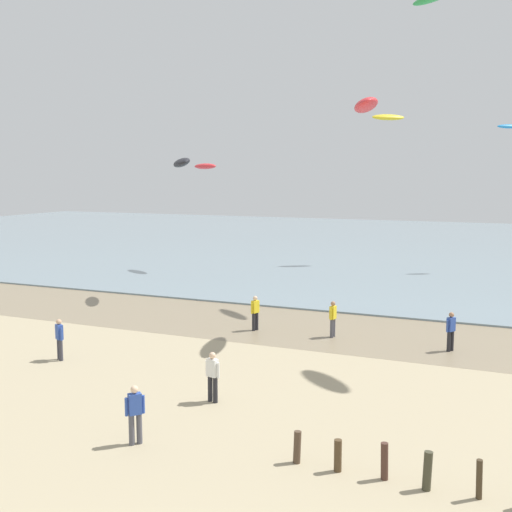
{
  "coord_description": "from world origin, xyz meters",
  "views": [
    {
      "loc": [
        6.1,
        -6.42,
        7.54
      ],
      "look_at": [
        -1.59,
        11.73,
        4.96
      ],
      "focal_mm": 43.64,
      "sensor_mm": 36.0,
      "label": 1
    }
  ],
  "objects": [
    {
      "name": "wet_sand_strip",
      "position": [
        0.0,
        22.26,
        0.0
      ],
      "size": [
        120.0,
        7.62,
        0.01
      ],
      "primitive_type": "cube",
      "color": "#84755B",
      "rests_on": "ground"
    },
    {
      "name": "sea",
      "position": [
        0.0,
        61.07,
        0.05
      ],
      "size": [
        160.0,
        70.0,
        0.1
      ],
      "primitive_type": "cube",
      "color": "gray",
      "rests_on": "ground"
    },
    {
      "name": "person_nearest_camera",
      "position": [
        3.66,
        20.78,
        0.92
      ],
      "size": [
        0.37,
        0.5,
        1.71
      ],
      "color": "#232328",
      "rests_on": "ground"
    },
    {
      "name": "person_mid_beach",
      "position": [
        -3.02,
        11.4,
        0.92
      ],
      "size": [
        0.56,
        0.29,
        1.71
      ],
      "color": "#232328",
      "rests_on": "ground"
    },
    {
      "name": "person_by_waterline",
      "position": [
        -10.93,
        13.19,
        0.92
      ],
      "size": [
        0.5,
        0.37,
        1.71
      ],
      "color": "#383842",
      "rests_on": "ground"
    },
    {
      "name": "person_left_flank",
      "position": [
        -5.48,
        20.81,
        0.92
      ],
      "size": [
        0.33,
        0.54,
        1.71
      ],
      "color": "#232328",
      "rests_on": "ground"
    },
    {
      "name": "person_far_down_beach",
      "position": [
        -1.65,
        21.04,
        0.92
      ],
      "size": [
        0.27,
        0.57,
        1.71
      ],
      "color": "#4C4C56",
      "rests_on": "ground"
    },
    {
      "name": "person_trailing_behind",
      "position": [
        -3.54,
        7.62,
        0.92
      ],
      "size": [
        0.41,
        0.45,
        1.71
      ],
      "color": "#4C4C56",
      "rests_on": "ground"
    },
    {
      "name": "kite_aloft_0",
      "position": [
        -12.92,
        26.89,
        8.27
      ],
      "size": [
        2.72,
        3.05,
        0.82
      ],
      "primitive_type": "ellipsoid",
      "rotation": [
        -0.39,
        0.0,
        2.23
      ],
      "color": "black"
    },
    {
      "name": "kite_aloft_3",
      "position": [
        -16.61,
        37.02,
        8.19
      ],
      "size": [
        2.83,
        2.14,
        0.46
      ],
      "primitive_type": "ellipsoid",
      "rotation": [
        0.02,
        0.0,
        5.76
      ],
      "color": "red"
    },
    {
      "name": "kite_aloft_5",
      "position": [
        5.04,
        45.69,
        11.2
      ],
      "size": [
        1.95,
        1.51,
        0.45
      ],
      "primitive_type": "ellipsoid",
      "rotation": [
        -0.27,
        0.0,
        3.67
      ],
      "color": "#2384D1"
    },
    {
      "name": "kite_aloft_7",
      "position": [
        -4.31,
        46.31,
        12.27
      ],
      "size": [
        2.88,
        2.33,
        0.73
      ],
      "primitive_type": "ellipsoid",
      "rotation": [
        0.36,
        0.0,
        0.57
      ],
      "color": "yellow"
    },
    {
      "name": "kite_aloft_8",
      "position": [
        -0.51,
        21.9,
        10.65
      ],
      "size": [
        1.99,
        3.57,
        0.84
      ],
      "primitive_type": "ellipsoid",
      "rotation": [
        0.31,
        0.0,
        4.96
      ],
      "color": "red"
    }
  ]
}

